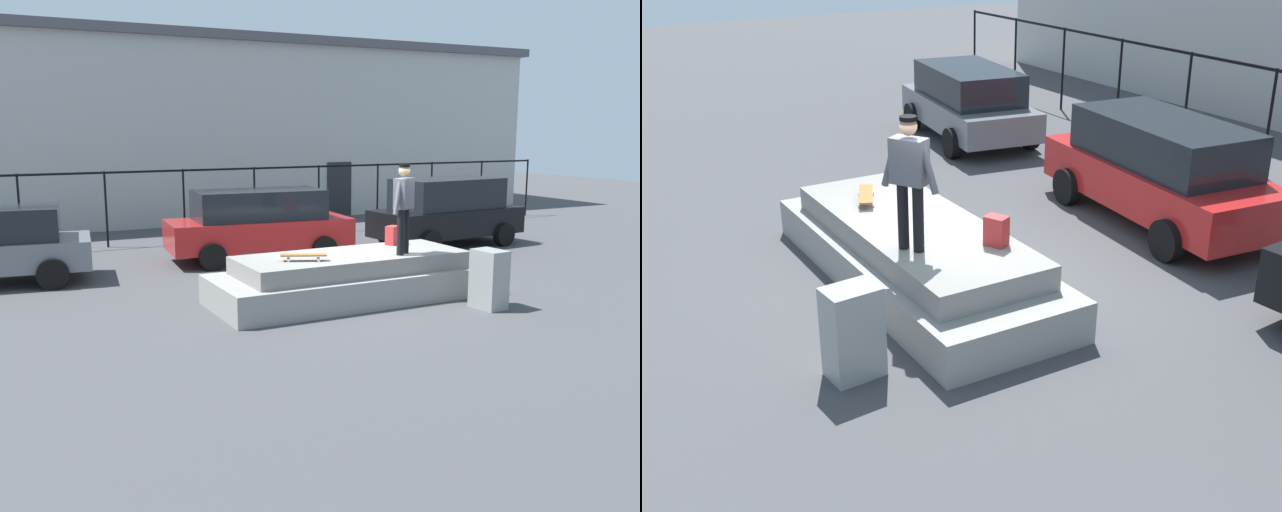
{
  "view_description": "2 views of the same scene",
  "coord_description": "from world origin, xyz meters",
  "views": [
    {
      "loc": [
        -6.71,
        -11.7,
        3.27
      ],
      "look_at": [
        -0.5,
        0.31,
        0.74
      ],
      "focal_mm": 38.84,
      "sensor_mm": 36.0,
      "label": 1
    },
    {
      "loc": [
        8.99,
        -5.12,
        4.84
      ],
      "look_at": [
        0.04,
        0.16,
        0.33
      ],
      "focal_mm": 45.09,
      "sensor_mm": 36.0,
      "label": 2
    }
  ],
  "objects": [
    {
      "name": "backpack",
      "position": [
        1.05,
        0.07,
        1.08
      ],
      "size": [
        0.34,
        0.3,
        0.39
      ],
      "primitive_type": "cube",
      "rotation": [
        0.0,
        0.0,
        3.61
      ],
      "color": "red",
      "rests_on": "concrete_ledge"
    },
    {
      "name": "utility_box",
      "position": [
        1.67,
        -2.2,
        0.54
      ],
      "size": [
        0.49,
        0.64,
        1.08
      ],
      "primitive_type": "cube",
      "rotation": [
        0.0,
        0.0,
        0.09
      ],
      "color": "gray",
      "rests_on": "ground_plane"
    },
    {
      "name": "car_red_hatchback_mid",
      "position": [
        -0.25,
        4.11,
        0.92
      ],
      "size": [
        4.63,
        2.31,
        1.75
      ],
      "color": "#B21E1E",
      "rests_on": "ground_plane"
    },
    {
      "name": "concrete_ledge",
      "position": [
        -0.22,
        -0.45,
        0.4
      ],
      "size": [
        5.42,
        2.06,
        0.88
      ],
      "color": "gray",
      "rests_on": "ground_plane"
    },
    {
      "name": "skateboard",
      "position": [
        -1.34,
        -0.66,
        0.99
      ],
      "size": [
        0.85,
        0.53,
        0.12
      ],
      "color": "brown",
      "rests_on": "concrete_ledge"
    },
    {
      "name": "ground_plane",
      "position": [
        0.0,
        0.0,
        0.0
      ],
      "size": [
        60.0,
        60.0,
        0.0
      ],
      "primitive_type": "plane",
      "color": "#424244"
    },
    {
      "name": "car_black_hatchback_far",
      "position": [
        5.18,
        3.63,
        0.98
      ],
      "size": [
        4.44,
        2.26,
        1.88
      ],
      "color": "black",
      "rests_on": "ground_plane"
    },
    {
      "name": "fence_row",
      "position": [
        -0.0,
        7.7,
        1.44
      ],
      "size": [
        24.06,
        0.06,
        2.09
      ],
      "color": "black",
      "rests_on": "ground_plane"
    },
    {
      "name": "skateboarder",
      "position": [
        0.63,
        -0.93,
        1.88
      ],
      "size": [
        0.74,
        0.5,
        1.71
      ],
      "color": "black",
      "rests_on": "concrete_ledge"
    },
    {
      "name": "warehouse_building",
      "position": [
        0.0,
        14.9,
        3.22
      ],
      "size": [
        28.98,
        8.74,
        6.41
      ],
      "color": "#B2B2AD",
      "rests_on": "ground_plane"
    }
  ]
}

